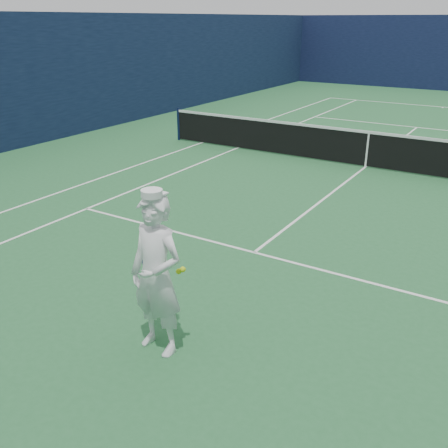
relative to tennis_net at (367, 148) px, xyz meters
name	(u,v)px	position (x,y,z in m)	size (l,w,h in m)	color
ground	(365,167)	(0.00, 0.00, -0.55)	(80.00, 80.00, 0.00)	#256133
court_markings	(365,167)	(0.00, 0.00, -0.55)	(11.03, 23.83, 0.01)	white
windscreen_fence	(374,93)	(0.00, 0.00, 1.45)	(20.12, 36.12, 4.00)	#0F1637
tennis_net	(367,148)	(0.00, 0.00, 0.00)	(12.88, 0.09, 1.07)	#141E4C
tennis_player	(157,276)	(0.31, -9.41, 0.46)	(0.80, 0.54, 2.07)	white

